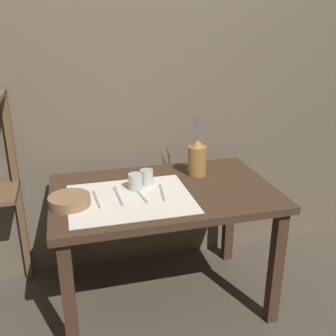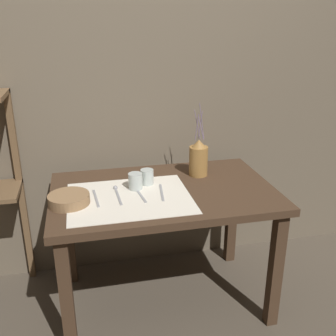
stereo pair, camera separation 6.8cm
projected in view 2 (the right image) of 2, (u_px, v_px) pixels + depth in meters
ground_plane at (164, 299)px, 2.34m from camera, size 12.00×12.00×0.00m
stone_wall_back at (146, 83)px, 2.35m from camera, size 7.00×0.06×2.40m
wooden_table at (163, 206)px, 2.12m from camera, size 1.18×0.74×0.71m
linen_cloth at (130, 198)px, 1.98m from camera, size 0.62×0.49×0.00m
pitcher_with_flowers at (198, 159)px, 2.24m from camera, size 0.11×0.11×0.42m
wooden_bowl at (69, 199)px, 1.91m from camera, size 0.20×0.20×0.05m
glass_tumbler_near at (135, 181)px, 2.07m from camera, size 0.08×0.08×0.09m
glass_tumbler_far at (147, 177)px, 2.13m from camera, size 0.07×0.07×0.08m
fork_inner at (96, 198)px, 1.97m from camera, size 0.03×0.21×0.00m
spoon_outer at (117, 191)px, 2.05m from camera, size 0.03×0.22×0.02m
spoon_inner at (137, 189)px, 2.07m from camera, size 0.05×0.22×0.02m
fork_outer at (162, 192)px, 2.04m from camera, size 0.04×0.21×0.00m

